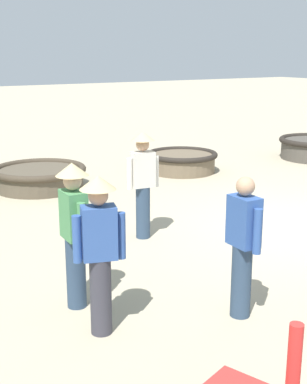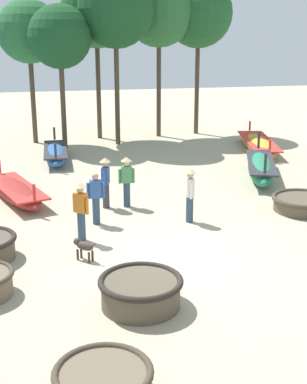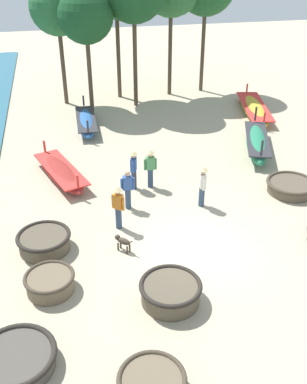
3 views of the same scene
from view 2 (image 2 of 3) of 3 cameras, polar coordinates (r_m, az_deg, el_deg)
ground_plane at (r=13.60m, az=2.44°, el=-7.23°), size 80.00×80.00×0.00m
coracle_weathered at (r=11.32m, az=-1.38°, el=-10.50°), size 1.79×1.79×0.64m
coracle_far_left at (r=17.75m, az=15.64°, el=-1.11°), size 1.98×1.98×0.48m
coracle_upturned at (r=8.85m, az=-5.39°, el=-19.62°), size 1.59×1.59×0.55m
long_boat_ochre_hull at (r=24.03m, az=-10.41°, el=4.07°), size 1.10×4.24×1.16m
long_boat_white_hull at (r=18.73m, az=-14.42°, el=0.05°), size 2.33×4.28×1.03m
long_boat_blue_hull at (r=21.22m, az=11.36°, el=2.54°), size 2.47×4.61×1.47m
long_boat_red_hull at (r=26.30m, az=11.13°, el=5.03°), size 2.37×5.61×1.00m
fisherman_standing_left at (r=15.91m, az=3.91°, el=0.06°), size 0.36×0.53×1.67m
fisherman_with_hat at (r=15.84m, az=-6.18°, el=-0.54°), size 0.53×0.23×1.57m
fisherman_hauling at (r=14.60m, az=-7.76°, el=-1.63°), size 0.41×0.40×1.67m
fisherman_standing_right at (r=17.31m, az=-2.89°, el=1.46°), size 0.53×0.36×1.67m
fisherman_crouching at (r=17.25m, az=-5.14°, el=1.36°), size 0.36×0.51×1.67m
dog at (r=13.54m, az=-7.48°, el=-5.78°), size 0.53×0.52×0.55m
tree_center at (r=27.78m, az=-13.18°, el=16.31°), size 3.10×3.10×7.06m
tree_tall_back at (r=26.11m, az=-9.96°, el=15.96°), size 2.96×2.96×6.75m
tree_rightmost at (r=29.77m, az=4.83°, el=18.43°), size 3.60×3.60×8.21m
tree_left_mid at (r=26.81m, az=-4.08°, el=18.82°), size 3.66×3.66×8.33m
tree_right_mid at (r=28.50m, az=-6.13°, el=18.57°), size 3.63×3.63×8.28m
tree_leftmost at (r=28.90m, az=0.59°, el=18.71°), size 3.65×3.65×8.32m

